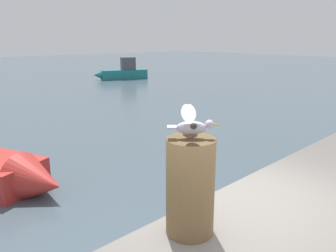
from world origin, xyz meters
TOP-DOWN VIEW (x-y plane):
  - mooring_post at (-0.55, -0.31)m, footprint 0.38×0.38m
  - seagull at (-0.55, -0.31)m, footprint 0.55×0.57m
  - boat_teal at (13.58, 20.10)m, footprint 4.26×2.45m

SIDE VIEW (x-z plane):
  - boat_teal at x=13.58m, z-range -0.31..1.42m
  - mooring_post at x=-0.55m, z-range 1.72..2.50m
  - seagull at x=-0.55m, z-range 2.51..2.72m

